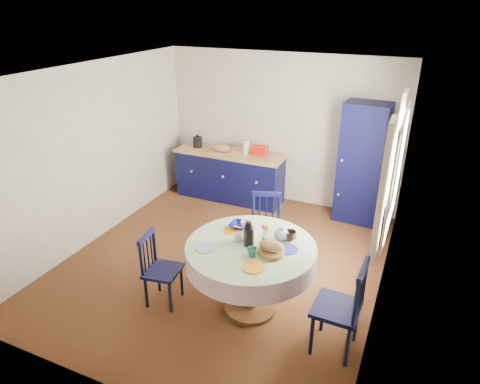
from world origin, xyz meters
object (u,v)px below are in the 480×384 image
at_px(mug_a, 239,237).
at_px(mug_c, 290,236).
at_px(chair_left, 160,269).
at_px(mug_b, 252,252).
at_px(cobalt_bowl, 239,225).
at_px(chair_right, 342,307).
at_px(chair_far, 265,229).
at_px(dining_table, 251,256).
at_px(kitchen_counter, 230,174).
at_px(mug_d, 245,225).
at_px(pantry_cabinet, 362,164).

height_order(mug_a, mug_c, mug_c).
height_order(chair_left, mug_a, mug_a).
height_order(mug_b, cobalt_bowl, mug_b).
bearing_deg(chair_right, chair_far, -131.98).
height_order(dining_table, chair_left, dining_table).
xyz_separation_m(chair_left, mug_a, (0.85, 0.31, 0.45)).
bearing_deg(mug_a, kitchen_counter, 117.10).
bearing_deg(kitchen_counter, mug_d, -60.86).
xyz_separation_m(kitchen_counter, chair_right, (2.53, -2.84, 0.08)).
height_order(pantry_cabinet, mug_c, pantry_cabinet).
xyz_separation_m(chair_far, mug_b, (0.30, -1.21, 0.42)).
xyz_separation_m(chair_far, cobalt_bowl, (-0.06, -0.72, 0.40)).
bearing_deg(chair_far, kitchen_counter, 109.37).
height_order(chair_right, mug_d, chair_right).
bearing_deg(chair_right, mug_d, -109.61).
xyz_separation_m(pantry_cabinet, mug_d, (-0.89, -2.44, -0.04)).
height_order(dining_table, chair_far, dining_table).
height_order(mug_b, mug_d, mug_d).
bearing_deg(chair_left, mug_d, -62.59).
height_order(chair_left, chair_right, chair_right).
bearing_deg(kitchen_counter, cobalt_bowl, -62.27).
relative_size(pantry_cabinet, mug_c, 13.89).
bearing_deg(chair_far, mug_c, -71.77).
height_order(chair_far, cobalt_bowl, chair_far).
relative_size(dining_table, mug_d, 12.88).
distance_m(chair_far, mug_b, 1.32).
distance_m(pantry_cabinet, mug_b, 2.99).
relative_size(kitchen_counter, cobalt_bowl, 8.59).
distance_m(pantry_cabinet, chair_left, 3.50).
relative_size(dining_table, chair_right, 1.36).
bearing_deg(chair_far, chair_left, -140.48).
bearing_deg(cobalt_bowl, mug_a, -67.02).
distance_m(chair_far, cobalt_bowl, 0.82).
bearing_deg(kitchen_counter, mug_b, -60.68).
bearing_deg(mug_c, chair_far, 127.11).
distance_m(kitchen_counter, mug_b, 3.27).
distance_m(dining_table, mug_c, 0.48).
distance_m(chair_left, chair_right, 2.05).
xyz_separation_m(dining_table, chair_far, (-0.22, 1.02, -0.24)).
relative_size(chair_left, mug_d, 8.05).
bearing_deg(mug_d, dining_table, -56.23).
height_order(dining_table, mug_a, dining_table).
relative_size(dining_table, mug_a, 12.75).
bearing_deg(pantry_cabinet, kitchen_counter, -173.76).
relative_size(chair_far, chair_right, 0.92).
distance_m(mug_a, mug_d, 0.27).
bearing_deg(cobalt_bowl, pantry_cabinet, 68.34).
xyz_separation_m(chair_left, mug_c, (1.36, 0.55, 0.46)).
bearing_deg(chair_right, pantry_cabinet, -171.15).
xyz_separation_m(mug_b, mug_c, (0.26, 0.47, 0.01)).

